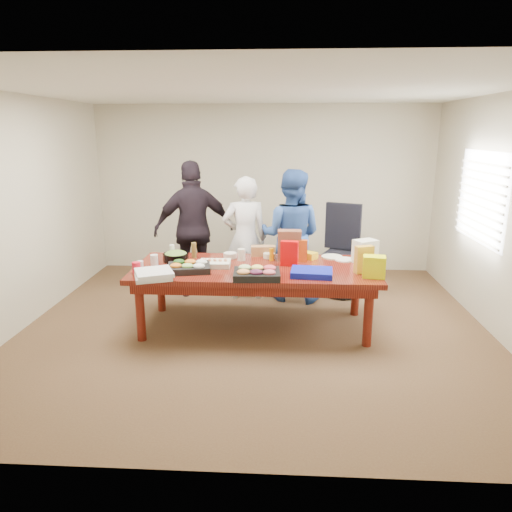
# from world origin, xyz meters

# --- Properties ---
(floor) EXTENTS (5.50, 5.00, 0.02)m
(floor) POSITION_xyz_m (0.00, 0.00, -0.01)
(floor) COLOR #47301E
(floor) RESTS_ON ground
(ceiling) EXTENTS (5.50, 5.00, 0.02)m
(ceiling) POSITION_xyz_m (0.00, 0.00, 2.71)
(ceiling) COLOR white
(ceiling) RESTS_ON wall_back
(wall_back) EXTENTS (5.50, 0.04, 2.70)m
(wall_back) POSITION_xyz_m (0.00, 2.50, 1.35)
(wall_back) COLOR beige
(wall_back) RESTS_ON floor
(wall_front) EXTENTS (5.50, 0.04, 2.70)m
(wall_front) POSITION_xyz_m (0.00, -2.50, 1.35)
(wall_front) COLOR beige
(wall_front) RESTS_ON floor
(wall_left) EXTENTS (0.04, 5.00, 2.70)m
(wall_left) POSITION_xyz_m (-2.75, 0.00, 1.35)
(wall_left) COLOR beige
(wall_left) RESTS_ON floor
(wall_right) EXTENTS (0.04, 5.00, 2.70)m
(wall_right) POSITION_xyz_m (2.75, 0.00, 1.35)
(wall_right) COLOR beige
(wall_right) RESTS_ON floor
(window_panel) EXTENTS (0.03, 1.40, 1.10)m
(window_panel) POSITION_xyz_m (2.72, 0.60, 1.50)
(window_panel) COLOR white
(window_panel) RESTS_ON wall_right
(window_blinds) EXTENTS (0.04, 1.36, 1.00)m
(window_blinds) POSITION_xyz_m (2.68, 0.60, 1.50)
(window_blinds) COLOR beige
(window_blinds) RESTS_ON wall_right
(conference_table) EXTENTS (2.80, 1.20, 0.75)m
(conference_table) POSITION_xyz_m (0.00, 0.00, 0.38)
(conference_table) COLOR #4C1C0F
(conference_table) RESTS_ON floor
(office_chair) EXTENTS (0.82, 0.82, 1.23)m
(office_chair) POSITION_xyz_m (1.19, 1.25, 0.61)
(office_chair) COLOR black
(office_chair) RESTS_ON floor
(person_center) EXTENTS (0.68, 0.51, 1.70)m
(person_center) POSITION_xyz_m (-0.20, 1.02, 0.85)
(person_center) COLOR silver
(person_center) RESTS_ON floor
(person_right) EXTENTS (1.00, 0.85, 1.80)m
(person_right) POSITION_xyz_m (0.43, 1.02, 0.90)
(person_right) COLOR #2D529E
(person_right) RESTS_ON floor
(person_left) EXTENTS (1.20, 0.81, 1.90)m
(person_left) POSITION_xyz_m (-0.92, 1.14, 0.95)
(person_left) COLOR black
(person_left) RESTS_ON floor
(veggie_tray) EXTENTS (0.53, 0.45, 0.07)m
(veggie_tray) POSITION_xyz_m (-0.73, -0.21, 0.79)
(veggie_tray) COLOR black
(veggie_tray) RESTS_ON conference_table
(fruit_tray) EXTENTS (0.52, 0.41, 0.08)m
(fruit_tray) POSITION_xyz_m (0.04, -0.42, 0.79)
(fruit_tray) COLOR black
(fruit_tray) RESTS_ON conference_table
(sheet_cake) EXTENTS (0.37, 0.28, 0.06)m
(sheet_cake) POSITION_xyz_m (-0.47, -0.01, 0.78)
(sheet_cake) COLOR silver
(sheet_cake) RESTS_ON conference_table
(salad_bowl) EXTENTS (0.33, 0.33, 0.10)m
(salad_bowl) POSITION_xyz_m (-0.97, 0.18, 0.80)
(salad_bowl) COLOR black
(salad_bowl) RESTS_ON conference_table
(chip_bag_blue) EXTENTS (0.47, 0.37, 0.07)m
(chip_bag_blue) POSITION_xyz_m (0.64, -0.31, 0.78)
(chip_bag_blue) COLOR #0D19AA
(chip_bag_blue) RESTS_ON conference_table
(chip_bag_red) EXTENTS (0.21, 0.12, 0.29)m
(chip_bag_red) POSITION_xyz_m (0.40, 0.07, 0.90)
(chip_bag_red) COLOR red
(chip_bag_red) RESTS_ON conference_table
(chip_bag_yellow) EXTENTS (0.22, 0.15, 0.31)m
(chip_bag_yellow) POSITION_xyz_m (1.22, -0.17, 0.90)
(chip_bag_yellow) COLOR gold
(chip_bag_yellow) RESTS_ON conference_table
(chip_bag_orange) EXTENTS (0.17, 0.08, 0.26)m
(chip_bag_orange) POSITION_xyz_m (0.53, 0.26, 0.88)
(chip_bag_orange) COLOR #C24710
(chip_bag_orange) RESTS_ON conference_table
(mayo_jar) EXTENTS (0.12, 0.12, 0.14)m
(mayo_jar) POSITION_xyz_m (-0.18, 0.26, 0.82)
(mayo_jar) COLOR beige
(mayo_jar) RESTS_ON conference_table
(mustard_bottle) EXTENTS (0.05, 0.05, 0.15)m
(mustard_bottle) POSITION_xyz_m (0.18, 0.27, 0.83)
(mustard_bottle) COLOR #D98E01
(mustard_bottle) RESTS_ON conference_table
(dressing_bottle) EXTENTS (0.06, 0.06, 0.19)m
(dressing_bottle) POSITION_xyz_m (-0.78, 0.35, 0.85)
(dressing_bottle) COLOR brown
(dressing_bottle) RESTS_ON conference_table
(ranch_bottle) EXTENTS (0.07, 0.07, 0.18)m
(ranch_bottle) POSITION_xyz_m (-1.04, 0.29, 0.84)
(ranch_bottle) COLOR silver
(ranch_bottle) RESTS_ON conference_table
(banana_bunch) EXTENTS (0.28, 0.26, 0.08)m
(banana_bunch) POSITION_xyz_m (0.62, 0.41, 0.79)
(banana_bunch) COLOR yellow
(banana_bunch) RESTS_ON conference_table
(bread_loaf) EXTENTS (0.32, 0.16, 0.12)m
(bread_loaf) POSITION_xyz_m (0.07, 0.51, 0.81)
(bread_loaf) COLOR #9F6D40
(bread_loaf) RESTS_ON conference_table
(kraft_bag) EXTENTS (0.29, 0.17, 0.37)m
(kraft_bag) POSITION_xyz_m (0.40, 0.32, 0.94)
(kraft_bag) COLOR brown
(kraft_bag) RESTS_ON conference_table
(red_cup) EXTENTS (0.11, 0.11, 0.12)m
(red_cup) POSITION_xyz_m (-1.30, -0.33, 0.81)
(red_cup) COLOR red
(red_cup) RESTS_ON conference_table
(clear_cup_a) EXTENTS (0.09, 0.09, 0.10)m
(clear_cup_a) POSITION_xyz_m (-1.30, -0.19, 0.80)
(clear_cup_a) COLOR silver
(clear_cup_a) RESTS_ON conference_table
(clear_cup_b) EXTENTS (0.11, 0.11, 0.12)m
(clear_cup_b) POSITION_xyz_m (-1.19, 0.01, 0.81)
(clear_cup_b) COLOR silver
(clear_cup_b) RESTS_ON conference_table
(pizza_box_lower) EXTENTS (0.48, 0.48, 0.04)m
(pizza_box_lower) POSITION_xyz_m (-1.07, -0.49, 0.77)
(pizza_box_lower) COLOR silver
(pizza_box_lower) RESTS_ON conference_table
(pizza_box_upper) EXTENTS (0.49, 0.49, 0.04)m
(pizza_box_upper) POSITION_xyz_m (-1.05, -0.51, 0.81)
(pizza_box_upper) COLOR silver
(pizza_box_upper) RESTS_ON pizza_box_lower
(plate_a) EXTENTS (0.26, 0.26, 0.01)m
(plate_a) POSITION_xyz_m (1.08, 0.35, 0.76)
(plate_a) COLOR white
(plate_a) RESTS_ON conference_table
(plate_b) EXTENTS (0.33, 0.33, 0.02)m
(plate_b) POSITION_xyz_m (0.94, 0.47, 0.76)
(plate_b) COLOR white
(plate_b) RESTS_ON conference_table
(dip_bowl_a) EXTENTS (0.15, 0.15, 0.06)m
(dip_bowl_a) POSITION_xyz_m (0.15, 0.40, 0.78)
(dip_bowl_a) COLOR beige
(dip_bowl_a) RESTS_ON conference_table
(dip_bowl_b) EXTENTS (0.20, 0.20, 0.07)m
(dip_bowl_b) POSITION_xyz_m (-0.33, 0.37, 0.78)
(dip_bowl_b) COLOR beige
(dip_bowl_b) RESTS_ON conference_table
(grocery_bag_white) EXTENTS (0.32, 0.29, 0.28)m
(grocery_bag_white) POSITION_xyz_m (1.30, 0.24, 0.89)
(grocery_bag_white) COLOR white
(grocery_bag_white) RESTS_ON conference_table
(grocery_bag_yellow) EXTENTS (0.26, 0.20, 0.24)m
(grocery_bag_yellow) POSITION_xyz_m (1.30, -0.33, 0.87)
(grocery_bag_yellow) COLOR #EBFE07
(grocery_bag_yellow) RESTS_ON conference_table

